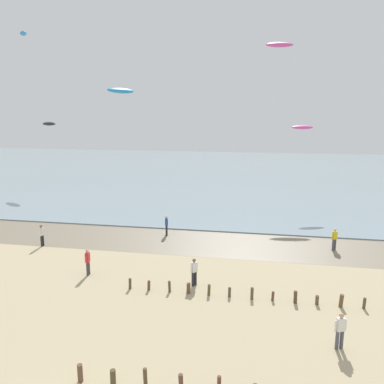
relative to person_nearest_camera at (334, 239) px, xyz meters
name	(u,v)px	position (x,y,z in m)	size (l,w,h in m)	color
wet_sand_strip	(180,241)	(-11.87, -0.13, -0.91)	(120.00, 6.14, 0.01)	#7A6D59
sea	(225,172)	(-11.87, 37.94, -0.87)	(160.00, 70.00, 0.10)	#7F939E
groyne_mid	(280,296)	(-4.36, -8.92, -0.61)	(17.96, 0.31, 0.72)	#4A452D
person_nearest_camera	(334,239)	(0.00, 0.00, 0.00)	(0.45, 0.41, 1.71)	#4C4C56
person_mid_beach	(42,235)	(-22.24, -3.08, 0.00)	(0.25, 0.57, 1.71)	#232328
person_by_waterline	(340,330)	(-2.02, -12.88, 0.00)	(0.53, 0.34, 1.71)	#4C4C56
person_right_flank	(194,271)	(-9.37, -7.83, 0.00)	(0.39, 0.48, 1.71)	#232328
person_far_down_beach	(88,261)	(-16.32, -7.51, 0.00)	(0.26, 0.57, 1.71)	#383842
person_trailing_behind	(166,225)	(-13.34, 1.26, 0.00)	(0.32, 0.55, 1.71)	#232328
kite_aloft_0	(280,45)	(-3.89, 21.85, 17.57)	(3.39, 1.08, 0.54)	#E54C99
kite_aloft_1	(49,124)	(-33.39, 17.97, 7.93)	(2.92, 0.93, 0.47)	black
kite_aloft_3	(121,91)	(-13.60, -7.74, 10.49)	(1.82, 0.58, 0.29)	#2384D1
kite_aloft_8	(302,127)	(-1.36, 14.45, 7.78)	(2.44, 0.78, 0.39)	#E54C99
kite_aloft_9	(23,33)	(-30.06, 8.76, 17.27)	(1.89, 0.60, 0.30)	#2384D1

